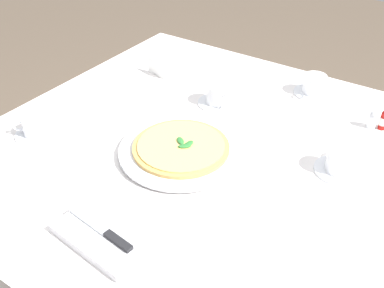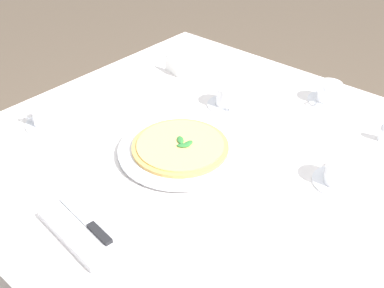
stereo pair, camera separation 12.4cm
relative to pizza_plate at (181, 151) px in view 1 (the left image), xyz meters
The scene contains 12 objects.
dining_table 0.15m from the pizza_plate, 114.48° to the right, with size 1.23×1.23×0.72m.
pizza_plate is the anchor object (origin of this frame).
pizza 0.01m from the pizza_plate, 143.83° to the right, with size 0.27×0.27×0.02m.
coffee_cup_near_right 0.30m from the pizza_plate, 79.01° to the right, with size 0.13×0.13×0.07m.
coffee_cup_right_edge 0.43m from the pizza_plate, 156.56° to the right, with size 0.13×0.13×0.07m.
coffee_cup_far_right 0.44m from the pizza_plate, 21.23° to the left, with size 0.13×0.13×0.06m.
coffee_cup_back_corner 0.56m from the pizza_plate, 108.53° to the right, with size 0.13×0.13×0.07m.
napkin_folded 0.35m from the pizza_plate, 96.12° to the left, with size 0.23×0.15×0.02m.
dinner_knife 0.35m from the pizza_plate, 95.67° to the left, with size 0.20×0.04×0.01m.
hot_sauce_bottle 0.61m from the pizza_plate, 134.41° to the right, with size 0.02×0.02×0.08m.
salt_shaker 0.59m from the pizza_plate, 133.14° to the right, with size 0.03×0.03×0.06m.
menu_card 0.49m from the pizza_plate, 44.46° to the right, with size 0.09×0.03×0.06m.
Camera 1 is at (-0.55, 0.87, 1.47)m, focal length 41.68 mm.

